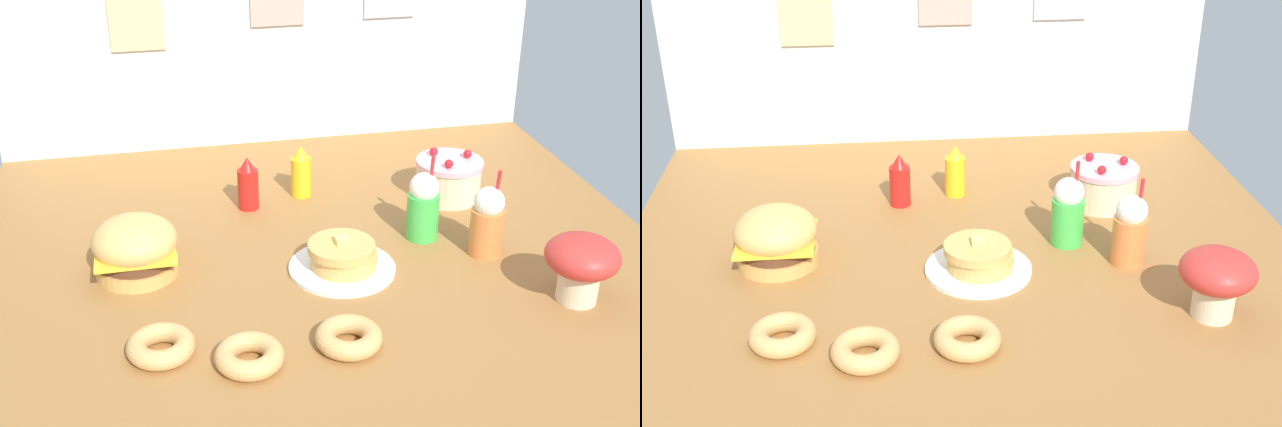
{
  "view_description": "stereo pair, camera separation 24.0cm",
  "coord_description": "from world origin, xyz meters",
  "views": [
    {
      "loc": [
        -0.46,
        -1.97,
        1.19
      ],
      "look_at": [
        0.0,
        0.12,
        0.11
      ],
      "focal_mm": 46.13,
      "sensor_mm": 36.0,
      "label": 1
    },
    {
      "loc": [
        -0.22,
        -2.01,
        1.19
      ],
      "look_at": [
        0.0,
        0.12,
        0.11
      ],
      "focal_mm": 46.13,
      "sensor_mm": 36.0,
      "label": 2
    }
  ],
  "objects": [
    {
      "name": "cream_soda_cup",
      "position": [
        0.31,
        0.11,
        0.1
      ],
      "size": [
        0.1,
        0.1,
        0.27
      ],
      "color": "green",
      "rests_on": "ground_plane"
    },
    {
      "name": "burger",
      "position": [
        -0.53,
        0.08,
        0.08
      ],
      "size": [
        0.24,
        0.24,
        0.17
      ],
      "color": "#DBA859",
      "rests_on": "ground_plane"
    },
    {
      "name": "donut_pink_glaze",
      "position": [
        -0.48,
        -0.32,
        0.03
      ],
      "size": [
        0.17,
        0.17,
        0.05
      ],
      "color": "tan",
      "rests_on": "ground_plane"
    },
    {
      "name": "orange_float_cup",
      "position": [
        0.46,
        -0.02,
        0.1
      ],
      "size": [
        0.1,
        0.1,
        0.27
      ],
      "color": "orange",
      "rests_on": "ground_plane"
    },
    {
      "name": "ground_plane",
      "position": [
        0.0,
        0.0,
        -0.01
      ],
      "size": [
        2.01,
        2.01,
        0.02
      ],
      "primitive_type": "cube",
      "color": "#9E6B38"
    },
    {
      "name": "mushroom_stool",
      "position": [
        0.6,
        -0.31,
        0.12
      ],
      "size": [
        0.2,
        0.2,
        0.19
      ],
      "color": "beige",
      "rests_on": "ground_plane"
    },
    {
      "name": "back_wall",
      "position": [
        0.0,
        1.0,
        0.41
      ],
      "size": [
        2.01,
        0.04,
        0.81
      ],
      "color": "silver",
      "rests_on": "ground_plane"
    },
    {
      "name": "ketchup_bottle",
      "position": [
        -0.17,
        0.42,
        0.08
      ],
      "size": [
        0.07,
        0.07,
        0.18
      ],
      "color": "red",
      "rests_on": "ground_plane"
    },
    {
      "name": "donut_vanilla",
      "position": [
        -0.04,
        -0.38,
        0.03
      ],
      "size": [
        0.17,
        0.17,
        0.05
      ],
      "color": "tan",
      "rests_on": "ground_plane"
    },
    {
      "name": "donut_chocolate",
      "position": [
        -0.28,
        -0.41,
        0.03
      ],
      "size": [
        0.17,
        0.17,
        0.05
      ],
      "color": "tan",
      "rests_on": "ground_plane"
    },
    {
      "name": "mustard_bottle",
      "position": [
        0.01,
        0.48,
        0.08
      ],
      "size": [
        0.07,
        0.07,
        0.18
      ],
      "color": "yellow",
      "rests_on": "ground_plane"
    },
    {
      "name": "layer_cake",
      "position": [
        0.49,
        0.36,
        0.07
      ],
      "size": [
        0.22,
        0.22,
        0.16
      ],
      "color": "beige",
      "rests_on": "ground_plane"
    },
    {
      "name": "pancake_stack",
      "position": [
        0.03,
        -0.03,
        0.04
      ],
      "size": [
        0.3,
        0.3,
        0.11
      ],
      "color": "white",
      "rests_on": "ground_plane"
    }
  ]
}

